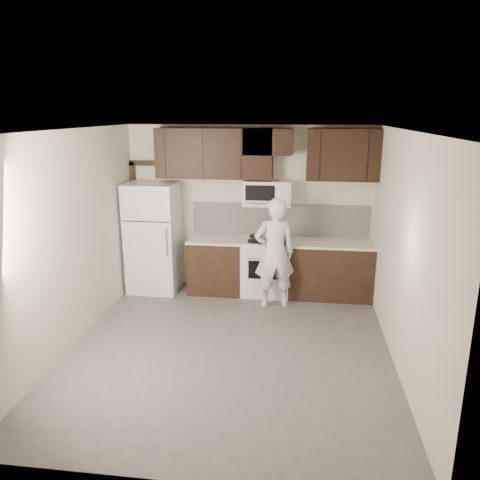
% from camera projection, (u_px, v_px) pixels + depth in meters
% --- Properties ---
extents(floor, '(4.50, 4.50, 0.00)m').
position_uv_depth(floor, '(230.00, 348.00, 5.93)').
color(floor, '#504E4B').
rests_on(floor, ground).
extents(back_wall, '(4.00, 0.00, 4.00)m').
position_uv_depth(back_wall, '(250.00, 209.00, 7.72)').
color(back_wall, beige).
rests_on(back_wall, ground).
extents(ceiling, '(4.50, 4.50, 0.00)m').
position_uv_depth(ceiling, '(228.00, 130.00, 5.21)').
color(ceiling, white).
rests_on(ceiling, back_wall).
extents(counter_run, '(2.95, 0.64, 0.91)m').
position_uv_depth(counter_run, '(284.00, 267.00, 7.59)').
color(counter_run, black).
rests_on(counter_run, floor).
extents(stove, '(0.76, 0.66, 0.94)m').
position_uv_depth(stove, '(266.00, 266.00, 7.63)').
color(stove, silver).
rests_on(stove, floor).
extents(backsplash, '(2.90, 0.02, 0.54)m').
position_uv_depth(backsplash, '(280.00, 220.00, 7.70)').
color(backsplash, beige).
rests_on(backsplash, counter_run).
extents(upper_cabinets, '(3.48, 0.35, 0.78)m').
position_uv_depth(upper_cabinets, '(262.00, 153.00, 7.28)').
color(upper_cabinets, black).
rests_on(upper_cabinets, back_wall).
extents(microwave, '(0.76, 0.42, 0.40)m').
position_uv_depth(microwave, '(267.00, 193.00, 7.42)').
color(microwave, silver).
rests_on(microwave, upper_cabinets).
extents(refrigerator, '(0.80, 0.76, 1.80)m').
position_uv_depth(refrigerator, '(154.00, 237.00, 7.69)').
color(refrigerator, silver).
rests_on(refrigerator, floor).
extents(door_trim, '(0.50, 0.08, 2.12)m').
position_uv_depth(door_trim, '(137.00, 212.00, 7.95)').
color(door_trim, black).
rests_on(door_trim, floor).
extents(saucepan, '(0.28, 0.17, 0.16)m').
position_uv_depth(saucepan, '(277.00, 239.00, 7.32)').
color(saucepan, silver).
rests_on(saucepan, stove).
extents(baking_tray, '(0.46, 0.38, 0.02)m').
position_uv_depth(baking_tray, '(274.00, 242.00, 7.32)').
color(baking_tray, black).
rests_on(baking_tray, counter_run).
extents(pizza, '(0.33, 0.33, 0.02)m').
position_uv_depth(pizza, '(274.00, 241.00, 7.31)').
color(pizza, '#CAB787').
rests_on(pizza, baking_tray).
extents(person, '(0.70, 0.54, 1.69)m').
position_uv_depth(person, '(275.00, 253.00, 7.01)').
color(person, silver).
rests_on(person, floor).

